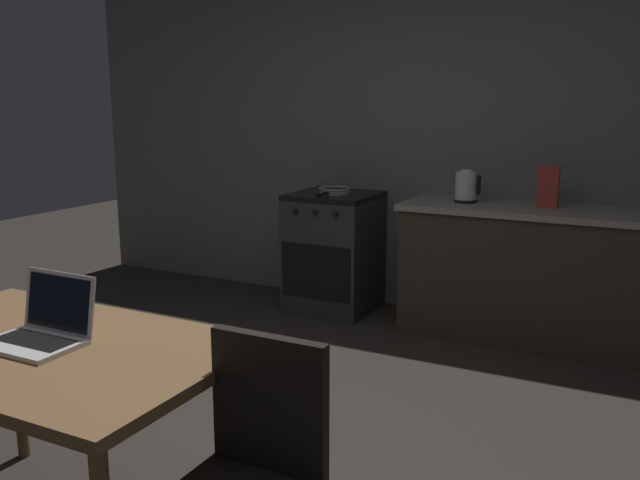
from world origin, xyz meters
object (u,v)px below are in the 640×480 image
object	(u,v)px
frying_pan	(334,190)
stove_oven	(334,252)
laptop	(41,330)
electric_kettle	(466,187)
dining_table	(43,363)
chair	(251,471)
cereal_box	(548,187)

from	to	relation	value
frying_pan	stove_oven	bearing A→B (deg)	116.40
laptop	electric_kettle	world-z (taller)	electric_kettle
laptop	stove_oven	bearing A→B (deg)	94.18
frying_pan	dining_table	bearing A→B (deg)	-83.59
electric_kettle	chair	bearing A→B (deg)	-85.93
dining_table	chair	xyz separation A→B (m)	(0.85, -0.02, -0.17)
stove_oven	electric_kettle	xyz separation A→B (m)	(0.98, 0.00, 0.55)
stove_oven	chair	world-z (taller)	chair
frying_pan	cereal_box	size ratio (longest dim) A/B	1.58
chair	laptop	xyz separation A→B (m)	(-0.85, 0.02, 0.28)
laptop	electric_kettle	xyz separation A→B (m)	(0.64, 2.96, 0.19)
frying_pan	laptop	bearing A→B (deg)	-83.61
frying_pan	cereal_box	bearing A→B (deg)	1.88
stove_oven	laptop	size ratio (longest dim) A/B	2.76
electric_kettle	cereal_box	bearing A→B (deg)	2.19
stove_oven	dining_table	distance (m)	2.99
chair	dining_table	bearing A→B (deg)	160.62
stove_oven	dining_table	xyz separation A→B (m)	(0.34, -2.96, 0.24)
chair	electric_kettle	world-z (taller)	electric_kettle
stove_oven	dining_table	bearing A→B (deg)	-83.40
chair	electric_kettle	xyz separation A→B (m)	(-0.21, 2.98, 0.47)
dining_table	frying_pan	size ratio (longest dim) A/B	3.23
electric_kettle	frying_pan	bearing A→B (deg)	-178.29
chair	frying_pan	world-z (taller)	frying_pan
dining_table	chair	size ratio (longest dim) A/B	1.50
chair	cereal_box	distance (m)	3.06
laptop	dining_table	bearing A→B (deg)	-72.20
stove_oven	cereal_box	world-z (taller)	cereal_box
chair	electric_kettle	distance (m)	3.03
dining_table	electric_kettle	world-z (taller)	electric_kettle
stove_oven	dining_table	size ratio (longest dim) A/B	0.66
frying_pan	cereal_box	world-z (taller)	cereal_box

